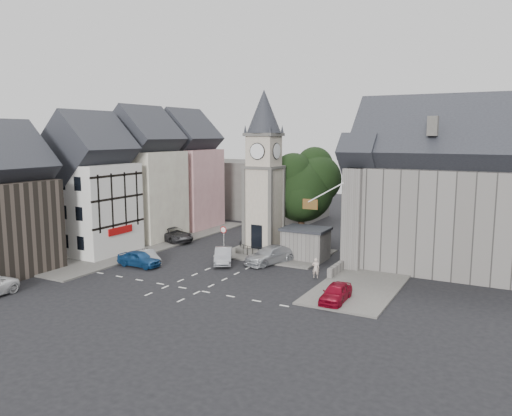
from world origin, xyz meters
The scene contains 23 objects.
ground centered at (0.00, 0.00, 0.00)m, with size 120.00×120.00×0.00m, color black.
pavement_west centered at (-12.50, 6.00, 0.07)m, with size 6.00×30.00×0.14m, color #595651.
pavement_east centered at (12.00, 8.00, 0.07)m, with size 6.00×26.00×0.14m, color #595651.
central_island centered at (1.50, 8.00, 0.08)m, with size 10.00×8.00×0.16m, color #595651.
road_markings centered at (0.00, -5.50, 0.01)m, with size 20.00×8.00×0.01m, color silver.
clock_tower centered at (0.00, 7.99, 8.12)m, with size 4.86×4.86×16.25m.
stone_shelter centered at (4.80, 7.50, 1.55)m, with size 4.30×3.30×3.08m.
town_tree centered at (2.00, 13.00, 6.97)m, with size 7.20×7.20×10.80m.
warning_sign_post centered at (-3.20, 5.43, 2.03)m, with size 0.70×0.19×2.85m.
terrace_pink centered at (-15.50, 16.00, 6.58)m, with size 8.10×7.60×12.80m.
terrace_cream centered at (-15.50, 8.00, 6.58)m, with size 8.10×7.60×12.80m.
terrace_tudor centered at (-15.50, 0.00, 6.19)m, with size 8.10×7.60×12.00m.
backdrop_west centered at (-12.00, 28.00, 4.00)m, with size 20.00×10.00×8.00m, color #4C4944.
east_building centered at (15.59, 11.00, 6.26)m, with size 14.40×11.40×12.60m.
east_boundary_wall centered at (9.20, 10.00, 0.45)m, with size 0.40×16.00×0.90m, color slate.
flagpole centered at (8.00, 4.00, 7.00)m, with size 3.68×0.10×2.74m.
car_west_blue centered at (-7.53, -2.14, 0.72)m, with size 1.70×4.22×1.44m, color navy.
car_west_silver centered at (-7.50, -1.06, 0.64)m, with size 1.36×3.91×1.29m, color gray.
car_west_grey centered at (-11.50, 7.96, 0.78)m, with size 2.59×5.62×1.56m, color #2B2A2D.
car_island_silver centered at (-1.34, 2.39, 0.73)m, with size 1.55×4.44×1.46m, color #999BA2.
car_island_east centered at (2.50, 4.50, 0.79)m, with size 2.21×5.44×1.58m, color #AFB3B8.
car_east_red centered at (11.50, -3.00, 0.68)m, with size 1.61×3.99×1.36m, color maroon.
pedestrian centered at (8.00, 2.00, 0.85)m, with size 0.62×0.40×1.69m, color beige.
Camera 1 is at (22.71, -36.05, 11.93)m, focal length 35.00 mm.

